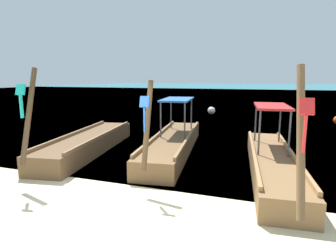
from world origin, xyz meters
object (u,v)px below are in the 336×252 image
Objects in this scene: longtail_boat_red_ribbon at (272,161)px; mooring_buoy_near at (211,111)px; longtail_boat_blue_ribbon at (173,143)px; longtail_boat_turquoise_ribbon at (88,143)px.

mooring_buoy_near is (-3.79, 11.64, -0.06)m from longtail_boat_red_ribbon.
longtail_boat_red_ribbon is at bearing -20.17° from longtail_boat_blue_ribbon.
longtail_boat_turquoise_ribbon is 2.94m from longtail_boat_blue_ribbon.
longtail_boat_turquoise_ribbon reaches higher than longtail_boat_blue_ribbon.
longtail_boat_turquoise_ribbon reaches higher than longtail_boat_red_ribbon.
longtail_boat_red_ribbon is (5.97, -0.26, 0.02)m from longtail_boat_turquoise_ribbon.
longtail_boat_red_ribbon is at bearing -2.49° from longtail_boat_turquoise_ribbon.
longtail_boat_red_ribbon is 12.87× the size of mooring_buoy_near.
longtail_boat_blue_ribbon is 3.37m from longtail_boat_red_ribbon.
longtail_boat_red_ribbon reaches higher than longtail_boat_blue_ribbon.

